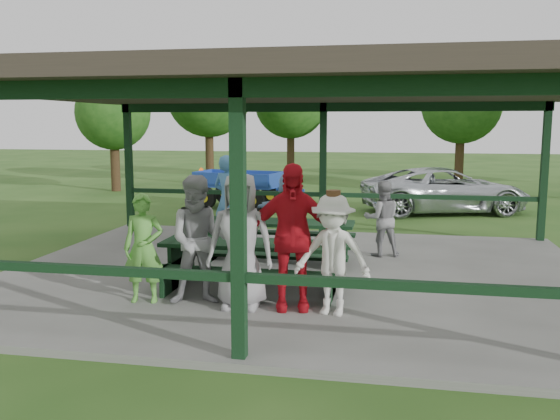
% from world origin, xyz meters
% --- Properties ---
extents(ground, '(90.00, 90.00, 0.00)m').
position_xyz_m(ground, '(0.00, 0.00, 0.00)').
color(ground, '#254A17').
rests_on(ground, ground).
extents(concrete_slab, '(10.00, 8.00, 0.10)m').
position_xyz_m(concrete_slab, '(0.00, 0.00, 0.05)').
color(concrete_slab, slate).
rests_on(concrete_slab, ground).
extents(pavilion_structure, '(10.60, 8.60, 3.24)m').
position_xyz_m(pavilion_structure, '(0.00, 0.00, 3.17)').
color(pavilion_structure, black).
rests_on(pavilion_structure, concrete_slab).
extents(picnic_table_near, '(2.80, 1.39, 0.75)m').
position_xyz_m(picnic_table_near, '(-0.46, -1.20, 0.58)').
color(picnic_table_near, black).
rests_on(picnic_table_near, concrete_slab).
extents(picnic_table_far, '(2.79, 1.39, 0.75)m').
position_xyz_m(picnic_table_far, '(-0.47, 0.80, 0.58)').
color(picnic_table_far, black).
rests_on(picnic_table_far, concrete_slab).
extents(table_setting, '(2.42, 0.45, 0.10)m').
position_xyz_m(table_setting, '(-0.31, -1.18, 0.88)').
color(table_setting, white).
rests_on(table_setting, picnic_table_near).
extents(contestant_green, '(0.62, 0.46, 1.56)m').
position_xyz_m(contestant_green, '(-1.86, -2.07, 0.88)').
color(contestant_green, '#56A33B').
rests_on(contestant_green, concrete_slab).
extents(contestant_grey_left, '(1.05, 0.92, 1.83)m').
position_xyz_m(contestant_grey_left, '(-1.04, -2.00, 1.02)').
color(contestant_grey_left, gray).
rests_on(contestant_grey_left, concrete_slab).
extents(contestant_grey_mid, '(0.94, 0.63, 1.89)m').
position_xyz_m(contestant_grey_mid, '(-0.44, -2.07, 1.04)').
color(contestant_grey_mid, gray).
rests_on(contestant_grey_mid, concrete_slab).
extents(contestant_red, '(1.25, 0.69, 2.01)m').
position_xyz_m(contestant_red, '(0.26, -1.99, 1.11)').
color(contestant_red, red).
rests_on(contestant_red, concrete_slab).
extents(contestant_white_fedora, '(1.14, 0.79, 1.67)m').
position_xyz_m(contestant_white_fedora, '(0.84, -2.13, 0.91)').
color(contestant_white_fedora, silver).
rests_on(contestant_white_fedora, concrete_slab).
extents(spectator_lblue, '(1.56, 0.75, 1.62)m').
position_xyz_m(spectator_lblue, '(-0.37, 1.51, 0.91)').
color(spectator_lblue, '#8BB0D7').
rests_on(spectator_lblue, concrete_slab).
extents(spectator_blue, '(0.80, 0.67, 1.88)m').
position_xyz_m(spectator_blue, '(-1.85, 2.24, 1.04)').
color(spectator_blue, teal).
rests_on(spectator_blue, concrete_slab).
extents(spectator_grey, '(0.81, 0.70, 1.46)m').
position_xyz_m(spectator_grey, '(1.41, 1.59, 0.83)').
color(spectator_grey, gray).
rests_on(spectator_grey, concrete_slab).
extents(pickup_truck, '(5.28, 3.53, 1.35)m').
position_xyz_m(pickup_truck, '(3.12, 8.23, 0.67)').
color(pickup_truck, silver).
rests_on(pickup_truck, ground).
extents(farm_trailer, '(3.55, 1.94, 1.23)m').
position_xyz_m(farm_trailer, '(-3.16, 8.12, 0.61)').
color(farm_trailer, navy).
rests_on(farm_trailer, ground).
extents(tree_far_left, '(3.61, 3.61, 5.65)m').
position_xyz_m(tree_far_left, '(-6.26, 14.90, 3.82)').
color(tree_far_left, '#302213').
rests_on(tree_far_left, ground).
extents(tree_left, '(3.41, 3.41, 5.32)m').
position_xyz_m(tree_left, '(-3.22, 17.97, 3.60)').
color(tree_left, '#302213').
rests_on(tree_left, ground).
extents(tree_mid, '(3.22, 3.22, 5.03)m').
position_xyz_m(tree_mid, '(4.23, 15.41, 3.40)').
color(tree_mid, '#302213').
rests_on(tree_mid, ground).
extents(tree_edge_left, '(2.86, 2.86, 4.47)m').
position_xyz_m(tree_edge_left, '(-9.10, 11.71, 3.01)').
color(tree_edge_left, '#302213').
rests_on(tree_edge_left, ground).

